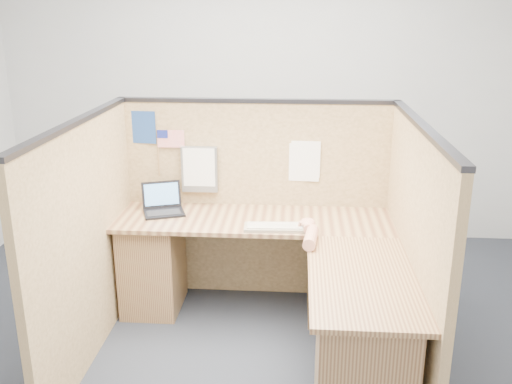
# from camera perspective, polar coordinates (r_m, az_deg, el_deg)

# --- Properties ---
(floor) EXTENTS (5.00, 5.00, 0.00)m
(floor) POSITION_cam_1_polar(r_m,az_deg,el_deg) (3.78, -1.05, -16.70)
(floor) COLOR #20242E
(floor) RESTS_ON ground
(wall_back) EXTENTS (5.00, 0.00, 5.00)m
(wall_back) POSITION_cam_1_polar(r_m,az_deg,el_deg) (5.42, 1.09, 9.88)
(wall_back) COLOR #ACAEB1
(wall_back) RESTS_ON floor
(cubicle_partitions) EXTENTS (2.06, 1.83, 1.53)m
(cubicle_partitions) POSITION_cam_1_polar(r_m,az_deg,el_deg) (3.80, -0.52, -3.41)
(cubicle_partitions) COLOR olive
(cubicle_partitions) RESTS_ON floor
(l_desk) EXTENTS (1.95, 1.75, 0.73)m
(l_desk) POSITION_cam_1_polar(r_m,az_deg,el_deg) (3.82, 2.10, -9.51)
(l_desk) COLOR brown
(l_desk) RESTS_ON floor
(laptop) EXTENTS (0.34, 0.36, 0.21)m
(laptop) POSITION_cam_1_polar(r_m,az_deg,el_deg) (4.22, -9.03, -1.29)
(laptop) COLOR black
(laptop) RESTS_ON l_desk
(keyboard) EXTENTS (0.46, 0.18, 0.03)m
(keyboard) POSITION_cam_1_polar(r_m,az_deg,el_deg) (3.85, 2.20, -3.54)
(keyboard) COLOR gray
(keyboard) RESTS_ON l_desk
(mouse) EXTENTS (0.12, 0.08, 0.05)m
(mouse) POSITION_cam_1_polar(r_m,az_deg,el_deg) (3.84, 5.20, -3.47)
(mouse) COLOR #B4B4B8
(mouse) RESTS_ON l_desk
(hand_forearm) EXTENTS (0.12, 0.43, 0.09)m
(hand_forearm) POSITION_cam_1_polar(r_m,az_deg,el_deg) (3.69, 5.41, -4.09)
(hand_forearm) COLOR tan
(hand_forearm) RESTS_ON l_desk
(blue_poster) EXTENTS (0.18, 0.02, 0.24)m
(blue_poster) POSITION_cam_1_polar(r_m,az_deg,el_deg) (4.31, -11.16, 6.36)
(blue_poster) COLOR navy
(blue_poster) RESTS_ON cubicle_partitions
(american_flag) EXTENTS (0.21, 0.01, 0.35)m
(american_flag) POSITION_cam_1_polar(r_m,az_deg,el_deg) (4.27, -8.82, 5.12)
(american_flag) COLOR olive
(american_flag) RESTS_ON cubicle_partitions
(file_holder) EXTENTS (0.27, 0.05, 0.34)m
(file_holder) POSITION_cam_1_polar(r_m,az_deg,el_deg) (4.27, -5.66, 2.29)
(file_holder) COLOR slate
(file_holder) RESTS_ON cubicle_partitions
(paper_left) EXTENTS (0.21, 0.02, 0.27)m
(paper_left) POSITION_cam_1_polar(r_m,az_deg,el_deg) (4.21, 4.98, 3.28)
(paper_left) COLOR white
(paper_left) RESTS_ON cubicle_partitions
(paper_right) EXTENTS (0.22, 0.02, 0.28)m
(paper_right) POSITION_cam_1_polar(r_m,az_deg,el_deg) (4.21, 4.84, 2.95)
(paper_right) COLOR white
(paper_right) RESTS_ON cubicle_partitions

